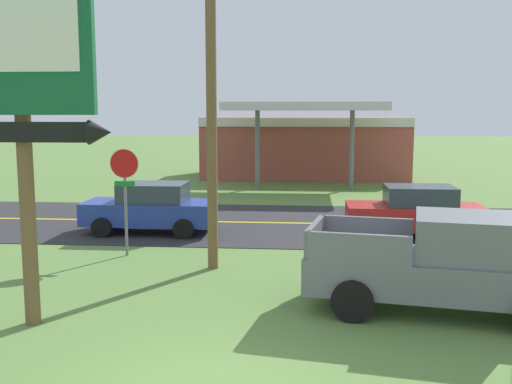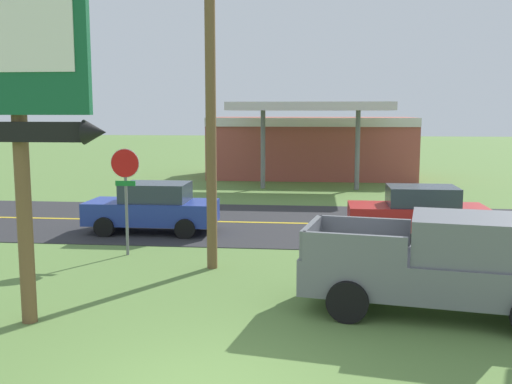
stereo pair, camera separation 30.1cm
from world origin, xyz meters
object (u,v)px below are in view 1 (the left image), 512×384
Objects in this scene: car_red_mid_lane at (416,212)px; car_blue_far_lane at (151,208)px; pickup_grey_parked_on_lawn at (444,265)px; motel_sign at (21,89)px; utility_pole at (211,95)px; stop_sign at (125,183)px; gas_station at (305,145)px.

car_blue_far_lane is (-8.48, 0.00, 0.00)m from car_red_mid_lane.
pickup_grey_parked_on_lawn is 1.30× the size of car_red_mid_lane.
car_red_mid_lane is at bearing 0.00° from car_blue_far_lane.
motel_sign is 5.10m from utility_pole.
motel_sign is 2.15× the size of stop_sign.
stop_sign is 20.93m from gas_station.
pickup_grey_parked_on_lawn is at bearing -42.38° from car_blue_far_lane.
car_blue_far_lane is at bearing 180.00° from car_red_mid_lane.
stop_sign is 8.97m from car_red_mid_lane.
car_blue_far_lane is (-2.72, 4.19, -3.50)m from utility_pole.
utility_pole is at bearing 58.45° from motel_sign.
stop_sign reaches higher than pickup_grey_parked_on_lawn.
utility_pole is 1.93× the size of car_blue_far_lane.
motel_sign is at bearing -100.64° from gas_station.
gas_station is at bearing 101.67° from car_red_mid_lane.
motel_sign is 1.16× the size of pickup_grey_parked_on_lawn.
stop_sign is 3.63m from utility_pole.
stop_sign is 8.69m from pickup_grey_parked_on_lawn.
gas_station is (4.85, 25.83, -2.39)m from motel_sign.
gas_station is 2.86× the size of car_blue_far_lane.
utility_pole reaches higher than car_blue_far_lane.
utility_pole is 21.73m from gas_station.
utility_pole reaches higher than gas_station.
utility_pole is (2.58, -1.10, 2.31)m from stop_sign.
gas_station reaches higher than car_blue_far_lane.
motel_sign is 1.51× the size of car_red_mid_lane.
utility_pole is 1.93× the size of car_red_mid_lane.
gas_station is (4.77, 20.38, -0.08)m from stop_sign.
gas_station is 2.20× the size of pickup_grey_parked_on_lawn.
car_red_mid_lane is (8.42, 8.54, -3.50)m from motel_sign.
car_red_mid_lane and car_blue_far_lane have the same top height.
stop_sign is at bearing 89.10° from motel_sign.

